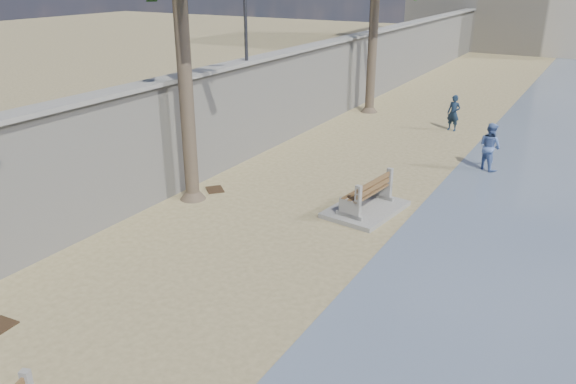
% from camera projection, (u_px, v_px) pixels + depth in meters
% --- Properties ---
extents(seawall, '(0.45, 70.00, 3.50)m').
position_uv_depth(seawall, '(339.00, 78.00, 27.10)').
color(seawall, gray).
rests_on(seawall, ground_plane).
extents(wall_cap, '(0.80, 70.00, 0.12)m').
position_uv_depth(wall_cap, '(340.00, 40.00, 26.43)').
color(wall_cap, gray).
rests_on(wall_cap, seawall).
extents(bench_far, '(2.00, 2.68, 1.04)m').
position_uv_depth(bench_far, '(366.00, 197.00, 16.31)').
color(bench_far, gray).
rests_on(bench_far, ground_plane).
extents(person_a, '(0.72, 0.56, 1.80)m').
position_uv_depth(person_a, '(454.00, 110.00, 24.49)').
color(person_a, '#15253B').
rests_on(person_a, ground_plane).
extents(person_b, '(1.14, 1.08, 1.88)m').
position_uv_depth(person_b, '(490.00, 144.00, 19.61)').
color(person_b, '#526DAA').
rests_on(person_b, ground_plane).
extents(debris_c, '(0.81, 0.80, 0.03)m').
position_uv_depth(debris_c, '(215.00, 189.00, 18.08)').
color(debris_c, '#382616').
rests_on(debris_c, ground_plane).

